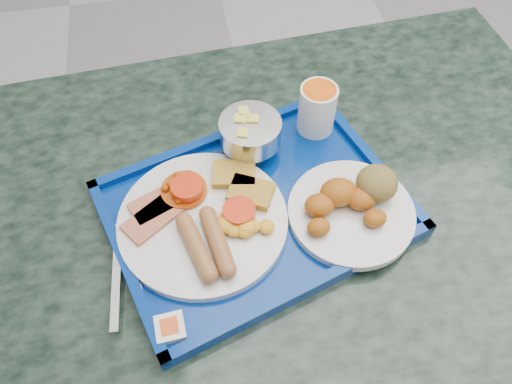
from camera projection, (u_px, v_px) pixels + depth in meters
floor at (485, 207)px, 1.58m from camera, size 6.00×6.00×0.00m
table at (269, 252)px, 0.91m from camera, size 1.15×0.81×0.69m
tray at (256, 210)px, 0.75m from camera, size 0.49×0.42×0.03m
main_plate at (206, 218)px, 0.72m from camera, size 0.25×0.25×0.04m
bread_plate at (354, 203)px, 0.72m from camera, size 0.19×0.19×0.06m
fruit_bowl at (250, 132)px, 0.77m from camera, size 0.10×0.10×0.07m
juice_cup at (317, 108)px, 0.80m from camera, size 0.06×0.06×0.08m
spoon at (137, 228)px, 0.72m from camera, size 0.04×0.15×0.01m
knife at (117, 275)px, 0.68m from camera, size 0.02×0.16×0.00m
jam_packet at (170, 328)px, 0.63m from camera, size 0.04×0.04×0.01m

